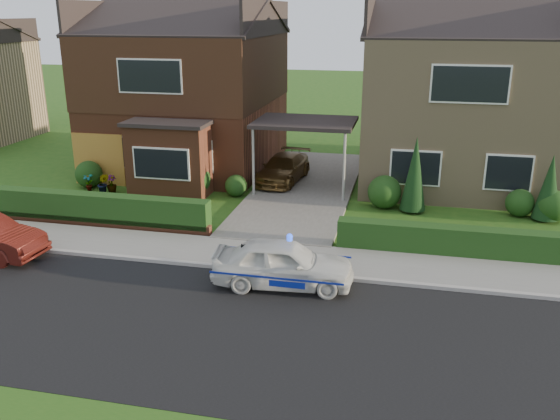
# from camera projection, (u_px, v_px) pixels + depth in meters

# --- Properties ---
(ground) EXTENTS (120.00, 120.00, 0.00)m
(ground) POSITION_uv_depth(u_px,v_px,m) (217.00, 327.00, 13.32)
(ground) COLOR #225115
(ground) RESTS_ON ground
(road) EXTENTS (60.00, 6.00, 0.02)m
(road) POSITION_uv_depth(u_px,v_px,m) (217.00, 327.00, 13.32)
(road) COLOR black
(road) RESTS_ON ground
(kerb) EXTENTS (60.00, 0.16, 0.12)m
(kerb) POSITION_uv_depth(u_px,v_px,m) (252.00, 270.00, 16.12)
(kerb) COLOR #9E9993
(kerb) RESTS_ON ground
(sidewalk) EXTENTS (60.00, 2.00, 0.10)m
(sidewalk) POSITION_uv_depth(u_px,v_px,m) (262.00, 255.00, 17.10)
(sidewalk) COLOR slate
(sidewalk) RESTS_ON ground
(driveway) EXTENTS (3.80, 12.00, 0.12)m
(driveway) POSITION_uv_depth(u_px,v_px,m) (304.00, 188.00, 23.47)
(driveway) COLOR #666059
(driveway) RESTS_ON ground
(house_left) EXTENTS (7.50, 9.53, 7.25)m
(house_left) POSITION_uv_depth(u_px,v_px,m) (188.00, 81.00, 26.14)
(house_left) COLOR brown
(house_left) RESTS_ON ground
(house_right) EXTENTS (7.50, 8.06, 7.25)m
(house_right) POSITION_uv_depth(u_px,v_px,m) (460.00, 91.00, 23.89)
(house_right) COLOR tan
(house_right) RESTS_ON ground
(carport_link) EXTENTS (3.80, 3.00, 2.77)m
(carport_link) POSITION_uv_depth(u_px,v_px,m) (305.00, 124.00, 22.60)
(carport_link) COLOR black
(carport_link) RESTS_ON ground
(garage_door) EXTENTS (2.20, 0.10, 2.10)m
(garage_door) POSITION_uv_depth(u_px,v_px,m) (99.00, 159.00, 23.89)
(garage_door) COLOR olive
(garage_door) RESTS_ON ground
(dwarf_wall) EXTENTS (7.70, 0.25, 0.36)m
(dwarf_wall) POSITION_uv_depth(u_px,v_px,m) (99.00, 222.00, 19.36)
(dwarf_wall) COLOR brown
(dwarf_wall) RESTS_ON ground
(hedge_left) EXTENTS (7.50, 0.55, 0.90)m
(hedge_left) POSITION_uv_depth(u_px,v_px,m) (102.00, 226.00, 19.55)
(hedge_left) COLOR black
(hedge_left) RESTS_ON ground
(hedge_right) EXTENTS (7.50, 0.55, 0.80)m
(hedge_right) POSITION_uv_depth(u_px,v_px,m) (467.00, 257.00, 17.07)
(hedge_right) COLOR black
(hedge_right) RESTS_ON ground
(shrub_left_far) EXTENTS (1.08, 1.08, 1.08)m
(shrub_left_far) POSITION_uv_depth(u_px,v_px,m) (89.00, 174.00, 23.68)
(shrub_left_far) COLOR black
(shrub_left_far) RESTS_ON ground
(shrub_left_mid) EXTENTS (1.32, 1.32, 1.32)m
(shrub_left_mid) POSITION_uv_depth(u_px,v_px,m) (193.00, 179.00, 22.53)
(shrub_left_mid) COLOR black
(shrub_left_mid) RESTS_ON ground
(shrub_left_near) EXTENTS (0.84, 0.84, 0.84)m
(shrub_left_near) POSITION_uv_depth(u_px,v_px,m) (236.00, 186.00, 22.56)
(shrub_left_near) COLOR black
(shrub_left_near) RESTS_ON ground
(shrub_right_near) EXTENTS (1.20, 1.20, 1.20)m
(shrub_right_near) POSITION_uv_depth(u_px,v_px,m) (384.00, 192.00, 21.16)
(shrub_right_near) COLOR black
(shrub_right_near) RESTS_ON ground
(shrub_right_mid) EXTENTS (0.96, 0.96, 0.96)m
(shrub_right_mid) POSITION_uv_depth(u_px,v_px,m) (520.00, 203.00, 20.35)
(shrub_right_mid) COLOR black
(shrub_right_mid) RESTS_ON ground
(shrub_right_far) EXTENTS (1.08, 1.08, 1.08)m
(shrub_right_far) POSITION_uv_depth(u_px,v_px,m) (553.00, 206.00, 19.84)
(shrub_right_far) COLOR black
(shrub_right_far) RESTS_ON ground
(conifer_a) EXTENTS (0.90, 0.90, 2.60)m
(conifer_a) POSITION_uv_depth(u_px,v_px,m) (414.00, 176.00, 20.55)
(conifer_a) COLOR black
(conifer_a) RESTS_ON ground
(conifer_b) EXTENTS (0.90, 0.90, 2.20)m
(conifer_b) POSITION_uv_depth(u_px,v_px,m) (549.00, 190.00, 19.71)
(conifer_b) COLOR black
(conifer_b) RESTS_ON ground
(police_car) EXTENTS (3.33, 3.74, 1.40)m
(police_car) POSITION_uv_depth(u_px,v_px,m) (283.00, 264.00, 15.14)
(police_car) COLOR silver
(police_car) RESTS_ON ground
(driveway_car) EXTENTS (1.89, 3.81, 1.07)m
(driveway_car) POSITION_uv_depth(u_px,v_px,m) (283.00, 168.00, 24.11)
(driveway_car) COLOR brown
(driveway_car) RESTS_ON driveway
(potted_plant_a) EXTENTS (0.44, 0.34, 0.74)m
(potted_plant_a) POSITION_uv_depth(u_px,v_px,m) (88.00, 182.00, 23.22)
(potted_plant_a) COLOR gray
(potted_plant_a) RESTS_ON ground
(potted_plant_b) EXTENTS (0.52, 0.46, 0.81)m
(potted_plant_b) POSITION_uv_depth(u_px,v_px,m) (103.00, 184.00, 22.83)
(potted_plant_b) COLOR gray
(potted_plant_b) RESTS_ON ground
(potted_plant_c) EXTENTS (0.52, 0.52, 0.68)m
(potted_plant_c) POSITION_uv_depth(u_px,v_px,m) (112.00, 184.00, 23.03)
(potted_plant_c) COLOR gray
(potted_plant_c) RESTS_ON ground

